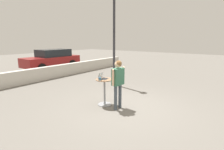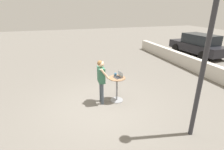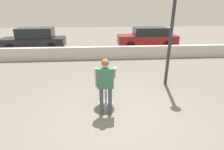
{
  "view_description": "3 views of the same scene",
  "coord_description": "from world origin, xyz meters",
  "px_view_note": "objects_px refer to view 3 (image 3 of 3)",
  "views": [
    {
      "loc": [
        -4.9,
        -3.06,
        2.35
      ],
      "look_at": [
        -0.35,
        0.29,
        1.18
      ],
      "focal_mm": 28.0,
      "sensor_mm": 36.0,
      "label": 1
    },
    {
      "loc": [
        5.43,
        -1.3,
        3.38
      ],
      "look_at": [
        -0.15,
        0.49,
        1.12
      ],
      "focal_mm": 28.0,
      "sensor_mm": 36.0,
      "label": 2
    },
    {
      "loc": [
        -0.43,
        -4.21,
        2.88
      ],
      "look_at": [
        -0.06,
        0.41,
        1.09
      ],
      "focal_mm": 28.0,
      "sensor_mm": 36.0,
      "label": 3
    }
  ],
  "objects_px": {
    "laptop": "(105,74)",
    "parked_car_near_street": "(34,39)",
    "cafe_table": "(106,87)",
    "parked_car_further_down": "(147,38)",
    "coffee_mug": "(98,74)",
    "standing_person": "(105,80)"
  },
  "relations": [
    {
      "from": "standing_person",
      "to": "coffee_mug",
      "type": "bearing_deg",
      "value": 108.06
    },
    {
      "from": "cafe_table",
      "to": "parked_car_near_street",
      "type": "relative_size",
      "value": 0.21
    },
    {
      "from": "parked_car_near_street",
      "to": "standing_person",
      "type": "bearing_deg",
      "value": -61.56
    },
    {
      "from": "standing_person",
      "to": "parked_car_further_down",
      "type": "relative_size",
      "value": 0.38
    },
    {
      "from": "cafe_table",
      "to": "laptop",
      "type": "xyz_separation_m",
      "value": [
        -0.01,
        0.06,
        0.44
      ]
    },
    {
      "from": "laptop",
      "to": "parked_car_near_street",
      "type": "distance_m",
      "value": 9.34
    },
    {
      "from": "standing_person",
      "to": "parked_car_further_down",
      "type": "xyz_separation_m",
      "value": [
        3.58,
        8.75,
        -0.27
      ]
    },
    {
      "from": "cafe_table",
      "to": "laptop",
      "type": "bearing_deg",
      "value": 98.97
    },
    {
      "from": "laptop",
      "to": "standing_person",
      "type": "distance_m",
      "value": 0.66
    },
    {
      "from": "laptop",
      "to": "parked_car_near_street",
      "type": "relative_size",
      "value": 0.08
    },
    {
      "from": "parked_car_near_street",
      "to": "parked_car_further_down",
      "type": "bearing_deg",
      "value": 0.28
    },
    {
      "from": "cafe_table",
      "to": "parked_car_further_down",
      "type": "distance_m",
      "value": 8.9
    },
    {
      "from": "coffee_mug",
      "to": "standing_person",
      "type": "height_order",
      "value": "standing_person"
    },
    {
      "from": "laptop",
      "to": "coffee_mug",
      "type": "bearing_deg",
      "value": -168.29
    },
    {
      "from": "coffee_mug",
      "to": "cafe_table",
      "type": "bearing_deg",
      "value": -4.49
    },
    {
      "from": "cafe_table",
      "to": "parked_car_further_down",
      "type": "xyz_separation_m",
      "value": [
        3.55,
        8.15,
        0.22
      ]
    },
    {
      "from": "cafe_table",
      "to": "parked_car_further_down",
      "type": "height_order",
      "value": "parked_car_further_down"
    },
    {
      "from": "coffee_mug",
      "to": "parked_car_near_street",
      "type": "relative_size",
      "value": 0.03
    },
    {
      "from": "coffee_mug",
      "to": "parked_car_further_down",
      "type": "distance_m",
      "value": 8.97
    },
    {
      "from": "standing_person",
      "to": "cafe_table",
      "type": "bearing_deg",
      "value": 87.35
    },
    {
      "from": "coffee_mug",
      "to": "parked_car_near_street",
      "type": "bearing_deg",
      "value": 119.16
    },
    {
      "from": "cafe_table",
      "to": "standing_person",
      "type": "relative_size",
      "value": 0.57
    }
  ]
}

